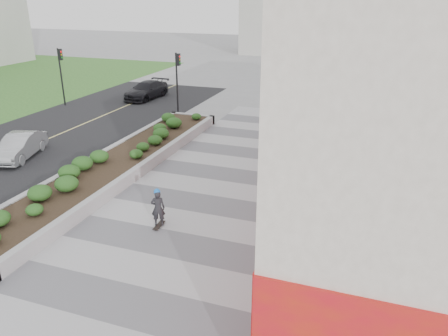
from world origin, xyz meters
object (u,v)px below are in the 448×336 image
(skateboarder, at_px, (158,208))
(car_silver, at_px, (20,146))
(traffic_signal_far, at_px, (61,68))
(planter, at_px, (118,162))
(traffic_signal_near, at_px, (178,74))
(car_dark, at_px, (146,90))

(skateboarder, relative_size, car_silver, 0.40)
(traffic_signal_far, relative_size, car_silver, 1.12)
(planter, bearing_deg, car_silver, -177.60)
(planter, height_order, traffic_signal_far, traffic_signal_far)
(traffic_signal_near, height_order, car_dark, traffic_signal_near)
(planter, relative_size, traffic_signal_near, 4.29)
(planter, xyz_separation_m, traffic_signal_far, (-10.93, 10.00, 2.34))
(car_silver, bearing_deg, car_dark, 76.49)
(car_silver, bearing_deg, skateboarder, -38.09)
(traffic_signal_near, xyz_separation_m, skateboarder, (6.10, -14.79, -1.99))
(traffic_signal_far, xyz_separation_m, skateboarder, (15.30, -14.29, -1.99))
(skateboarder, distance_m, car_dark, 21.27)
(traffic_signal_far, relative_size, skateboarder, 2.78)
(car_dark, bearing_deg, planter, -61.48)
(traffic_signal_near, height_order, traffic_signal_far, same)
(traffic_signal_near, distance_m, car_dark, 6.18)
(traffic_signal_near, height_order, car_silver, traffic_signal_near)
(planter, relative_size, car_silver, 4.80)
(traffic_signal_near, distance_m, traffic_signal_far, 9.21)
(traffic_signal_near, bearing_deg, car_silver, -109.99)
(traffic_signal_far, distance_m, car_dark, 6.56)
(skateboarder, height_order, car_silver, skateboarder)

